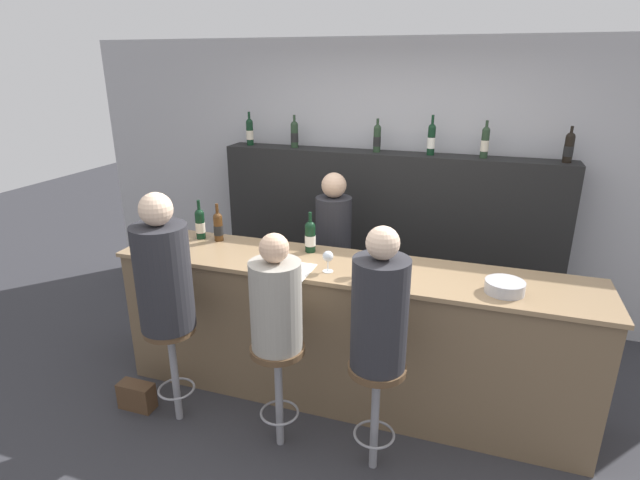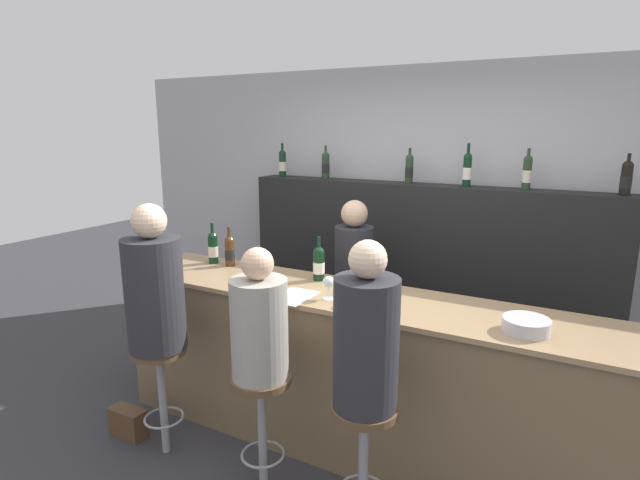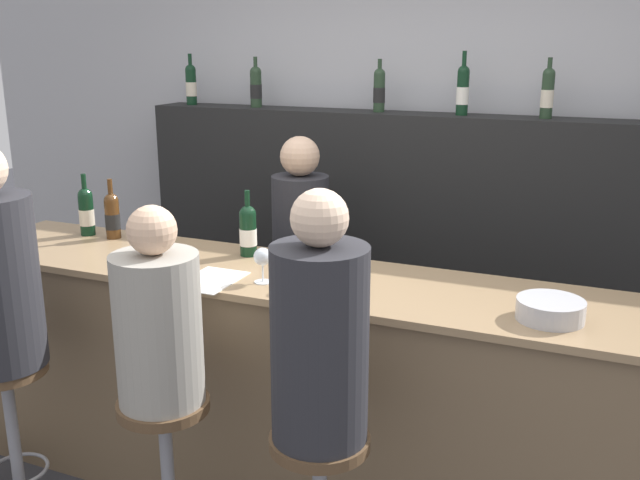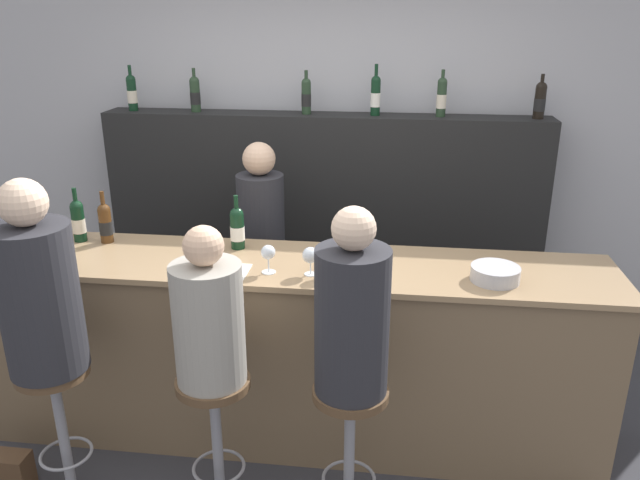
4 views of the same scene
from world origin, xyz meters
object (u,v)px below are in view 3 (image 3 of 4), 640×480
(wine_bottle_backbar_4, at_px, (548,93))
(metal_bowl, at_px, (550,310))
(wine_bottle_counter_0, at_px, (86,211))
(wine_bottle_counter_2, at_px, (248,230))
(bar_stool_left, at_px, (9,402))
(bar_stool_middle, at_px, (166,442))
(wine_bottle_counter_1, at_px, (112,215))
(wine_glass_0, at_px, (263,258))
(wine_bottle_backbar_0, at_px, (191,84))
(wine_glass_2, at_px, (338,264))
(guest_seated_middle, at_px, (158,321))
(wine_bottle_backbar_3, at_px, (463,90))
(guest_seated_right, at_px, (320,335))
(wine_glass_1, at_px, (311,265))
(wine_bottle_backbar_1, at_px, (256,86))
(bartender, at_px, (301,289))
(wine_bottle_backbar_2, at_px, (379,90))

(wine_bottle_backbar_4, relative_size, metal_bowl, 1.32)
(wine_bottle_counter_0, distance_m, wine_bottle_counter_2, 0.92)
(bar_stool_left, bearing_deg, bar_stool_middle, 0.00)
(wine_bottle_counter_1, bearing_deg, metal_bowl, -7.47)
(wine_bottle_counter_1, bearing_deg, wine_glass_0, -17.46)
(wine_bottle_backbar_0, relative_size, wine_glass_2, 1.92)
(wine_glass_0, height_order, guest_seated_middle, guest_seated_middle)
(wine_bottle_backbar_3, distance_m, guest_seated_right, 2.11)
(bar_stool_left, xyz_separation_m, guest_seated_middle, (0.78, 0.00, 0.48))
(wine_glass_1, bearing_deg, wine_bottle_backbar_3, 81.04)
(wine_bottle_backbar_3, bearing_deg, wine_glass_2, -94.72)
(wine_glass_1, bearing_deg, wine_bottle_backbar_1, 124.25)
(wine_bottle_backbar_3, height_order, bartender, wine_bottle_backbar_3)
(wine_bottle_counter_1, bearing_deg, wine_glass_2, -13.33)
(metal_bowl, bearing_deg, wine_bottle_backbar_3, 114.05)
(wine_bottle_counter_0, xyz_separation_m, wine_bottle_counter_1, (0.16, 0.00, -0.01))
(wine_bottle_backbar_1, height_order, guest_seated_right, wine_bottle_backbar_1)
(wine_glass_1, xyz_separation_m, bartender, (-0.44, 0.86, -0.44))
(guest_seated_right, bearing_deg, wine_bottle_counter_0, 153.67)
(wine_bottle_counter_2, distance_m, wine_bottle_backbar_4, 1.75)
(wine_bottle_backbar_2, height_order, bartender, wine_bottle_backbar_2)
(wine_bottle_counter_0, height_order, wine_glass_1, wine_bottle_counter_0)
(wine_glass_2, bearing_deg, wine_bottle_backbar_2, 103.09)
(wine_bottle_counter_1, distance_m, wine_bottle_backbar_3, 1.97)
(wine_bottle_backbar_0, xyz_separation_m, wine_glass_2, (1.62, -1.52, -0.56))
(wine_bottle_counter_1, relative_size, wine_glass_0, 2.04)
(wine_glass_1, height_order, guest_seated_right, guest_seated_right)
(wine_bottle_counter_0, xyz_separation_m, guest_seated_right, (1.61, -0.80, -0.09))
(wine_glass_0, distance_m, guest_seated_middle, 0.53)
(wine_bottle_backbar_1, bearing_deg, guest_seated_right, -57.47)
(wine_bottle_backbar_3, distance_m, bartender, 1.40)
(bar_stool_middle, bearing_deg, wine_glass_2, 44.38)
(metal_bowl, bearing_deg, guest_seated_middle, -157.85)
(wine_glass_2, bearing_deg, guest_seated_right, -75.03)
(wine_bottle_counter_0, bearing_deg, wine_bottle_backbar_4, 30.41)
(wine_bottle_counter_1, height_order, wine_bottle_backbar_4, wine_bottle_backbar_4)
(wine_bottle_counter_0, bearing_deg, bartender, 30.52)
(wine_bottle_backbar_4, xyz_separation_m, guest_seated_middle, (-1.07, -2.00, -0.70))
(bar_stool_middle, relative_size, guest_seated_middle, 1.00)
(wine_bottle_backbar_1, bearing_deg, bartender, -47.83)
(bar_stool_left, bearing_deg, wine_bottle_counter_0, 104.92)
(wine_bottle_counter_2, bearing_deg, guest_seated_right, -49.05)
(wine_bottle_counter_2, bearing_deg, wine_bottle_backbar_3, 60.26)
(wine_bottle_backbar_2, relative_size, bartender, 0.19)
(wine_bottle_counter_0, bearing_deg, metal_bowl, -6.95)
(wine_bottle_counter_2, distance_m, wine_glass_0, 0.39)
(wine_bottle_backbar_4, xyz_separation_m, wine_glass_0, (-0.90, -1.52, -0.58))
(wine_bottle_counter_2, xyz_separation_m, wine_bottle_backbar_0, (-1.05, 1.21, 0.56))
(wine_bottle_counter_1, height_order, wine_bottle_backbar_2, wine_bottle_backbar_2)
(metal_bowl, xyz_separation_m, bar_stool_middle, (-1.28, -0.52, -0.53))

